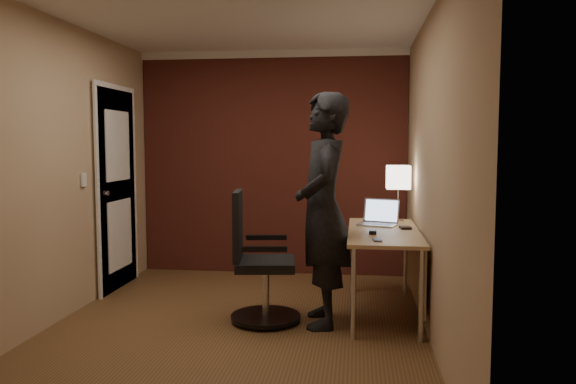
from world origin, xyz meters
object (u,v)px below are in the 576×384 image
at_px(desk, 392,245).
at_px(wallet, 405,228).
at_px(laptop, 379,218).
at_px(office_chair, 257,266).
at_px(phone, 377,240).
at_px(person, 323,210).
at_px(mouse, 373,232).
at_px(desk_lamp, 398,178).

distance_m(desk, wallet, 0.20).
bearing_deg(laptop, wallet, -47.47).
bearing_deg(office_chair, phone, -9.84).
bearing_deg(person, laptop, 137.53).
distance_m(desk, mouse, 0.31).
distance_m(desk, person, 0.76).
bearing_deg(phone, person, 150.78).
height_order(desk_lamp, phone, desk_lamp).
bearing_deg(person, desk_lamp, 136.60).
height_order(mouse, office_chair, office_chair).
relative_size(laptop, person, 0.21).
height_order(laptop, phone, laptop).
bearing_deg(mouse, person, -157.64).
xyz_separation_m(laptop, wallet, (0.22, -0.24, -0.05)).
xyz_separation_m(phone, office_chair, (-0.97, 0.17, -0.26)).
distance_m(desk_lamp, mouse, 0.91).
xyz_separation_m(laptop, mouse, (-0.07, -0.55, -0.05)).
xyz_separation_m(desk_lamp, wallet, (0.04, -0.46, -0.41)).
bearing_deg(wallet, person, -147.09).
xyz_separation_m(desk_lamp, phone, (-0.23, -1.09, -0.41)).
xyz_separation_m(phone, wallet, (0.26, 0.62, 0.01)).
xyz_separation_m(wallet, office_chair, (-1.23, -0.46, -0.27)).
height_order(desk_lamp, laptop, desk_lamp).
bearing_deg(person, office_chair, -96.63).
distance_m(laptop, office_chair, 1.27).
xyz_separation_m(desk_lamp, mouse, (-0.25, -0.78, -0.40)).
xyz_separation_m(desk, laptop, (-0.10, 0.33, 0.19)).
xyz_separation_m(desk, phone, (-0.15, -0.53, 0.13)).
bearing_deg(laptop, office_chair, -145.67).
bearing_deg(wallet, desk_lamp, 94.41).
xyz_separation_m(mouse, phone, (0.02, -0.31, -0.01)).
distance_m(mouse, phone, 0.31).
relative_size(mouse, phone, 0.87).
bearing_deg(mouse, phone, -81.61).
distance_m(desk, office_chair, 1.18).
relative_size(desk, person, 0.80).
xyz_separation_m(mouse, person, (-0.40, -0.13, 0.20)).
distance_m(mouse, person, 0.47).
bearing_deg(desk, laptop, 106.53).
height_order(desk, laptop, laptop).
height_order(wallet, office_chair, office_chair).
distance_m(desk, desk_lamp, 0.78).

